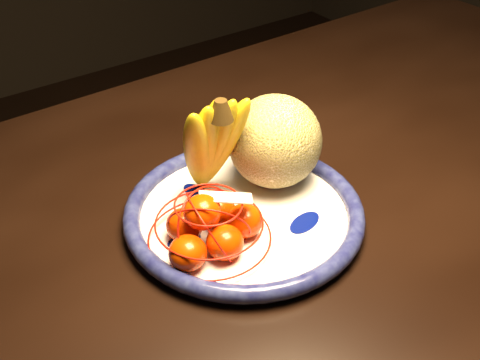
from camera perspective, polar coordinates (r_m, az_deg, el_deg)
dining_table at (r=1.11m, az=9.86°, el=-1.75°), size 1.63×0.99×0.81m
fruit_bowl at (r=0.90m, az=0.37°, el=-3.18°), size 0.36×0.36×0.03m
cantaloupe at (r=0.93m, az=3.32°, el=3.68°), size 0.15×0.15×0.15m
banana_bunch at (r=0.87m, az=-2.88°, el=3.65°), size 0.13×0.13×0.20m
mandarin_bag at (r=0.83m, az=-2.84°, el=-4.46°), size 0.18×0.18×0.11m
price_tag at (r=0.81m, az=-1.37°, el=-1.66°), size 0.08×0.06×0.01m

